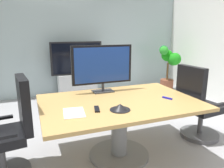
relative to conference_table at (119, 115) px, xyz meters
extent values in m
plane|color=#99999E|center=(-0.02, -0.01, -0.55)|extent=(7.18, 7.18, 0.00)
cube|color=#9EB2B7|center=(-0.02, 3.09, 0.75)|extent=(5.93, 0.10, 2.61)
cube|color=#B2894C|center=(0.00, 0.00, 0.16)|extent=(1.86, 1.26, 0.04)
cylinder|color=slate|center=(0.00, 0.00, -0.21)|extent=(0.20, 0.20, 0.70)
cylinder|color=slate|center=(0.00, 0.00, -0.54)|extent=(0.76, 0.76, 0.03)
cylinder|color=#4C4C51|center=(-1.34, 0.07, -0.31)|extent=(0.07, 0.07, 0.36)
cube|color=black|center=(-1.34, 0.07, -0.09)|extent=(0.54, 0.54, 0.10)
cube|color=black|center=(-1.07, 0.11, 0.24)|extent=(0.15, 0.46, 0.60)
cube|color=black|center=(-1.35, 0.33, 0.03)|extent=(0.28, 0.09, 0.03)
cube|color=black|center=(-1.28, -0.18, 0.03)|extent=(0.28, 0.09, 0.03)
cylinder|color=#4C4C51|center=(1.34, 0.04, -0.52)|extent=(0.56, 0.56, 0.06)
cylinder|color=#4C4C51|center=(1.34, 0.04, -0.31)|extent=(0.07, 0.07, 0.36)
cube|color=black|center=(1.34, 0.04, -0.09)|extent=(0.53, 0.53, 0.10)
cube|color=black|center=(1.07, 0.01, 0.24)|extent=(0.14, 0.46, 0.60)
cube|color=black|center=(1.34, -0.22, 0.03)|extent=(0.28, 0.08, 0.03)
cube|color=black|center=(1.29, 0.30, 0.03)|extent=(0.28, 0.08, 0.03)
cube|color=#333338|center=(-0.06, 0.45, 0.19)|extent=(0.28, 0.18, 0.02)
cylinder|color=#333338|center=(-0.06, 0.45, 0.25)|extent=(0.04, 0.04, 0.10)
cube|color=black|center=(-0.06, 0.46, 0.56)|extent=(0.84, 0.04, 0.52)
cube|color=navy|center=(-0.06, 0.44, 0.56)|extent=(0.77, 0.01, 0.47)
cube|color=#B7BABC|center=(0.07, 2.74, -0.28)|extent=(0.90, 0.36, 0.55)
cube|color=black|center=(0.07, 2.72, 0.38)|extent=(1.20, 0.06, 0.76)
cube|color=black|center=(0.07, 2.68, 0.38)|extent=(1.12, 0.01, 0.69)
cylinder|color=brown|center=(2.38, 2.39, -0.40)|extent=(0.34, 0.34, 0.30)
cylinder|color=brown|center=(2.38, 2.39, -0.03)|extent=(0.05, 0.05, 0.44)
sphere|color=#2F8924|center=(2.57, 2.44, 0.25)|extent=(0.29, 0.29, 0.29)
sphere|color=#199815|center=(2.41, 2.49, 0.37)|extent=(0.30, 0.30, 0.30)
sphere|color=#17632F|center=(2.28, 2.46, 0.52)|extent=(0.23, 0.23, 0.23)
sphere|color=green|center=(2.18, 2.32, 0.52)|extent=(0.22, 0.22, 0.22)
sphere|color=#1C8E19|center=(2.42, 2.18, 0.31)|extent=(0.31, 0.31, 0.31)
cone|color=black|center=(-0.12, -0.29, 0.22)|extent=(0.19, 0.19, 0.07)
cylinder|color=black|center=(-0.12, -0.29, 0.19)|extent=(0.22, 0.22, 0.01)
cube|color=black|center=(-0.35, -0.20, 0.19)|extent=(0.09, 0.18, 0.02)
cube|color=#1919A5|center=(0.58, -0.14, 0.19)|extent=(0.07, 0.13, 0.02)
cube|color=white|center=(-0.59, -0.20, 0.19)|extent=(0.24, 0.32, 0.01)
camera|label=1|loc=(-0.98, -2.29, 1.01)|focal=34.80mm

